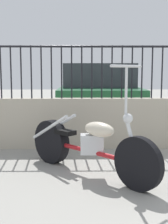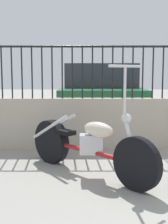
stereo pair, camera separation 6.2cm
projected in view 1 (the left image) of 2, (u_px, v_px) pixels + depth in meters
The scene contains 2 objects.
motorcycle_red at pixel (83, 144), 3.96m from camera, with size 1.56×1.62×1.37m.
car_green at pixel (98, 93), 7.94m from camera, with size 1.87×4.15×1.46m.
Camera 1 is at (-2.61, -2.04, 1.29)m, focal length 50.00 mm.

